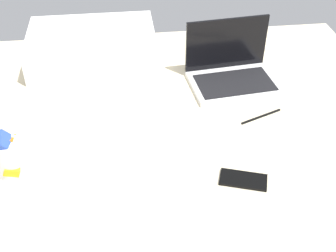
% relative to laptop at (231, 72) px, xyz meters
% --- Properties ---
extents(bed_mattress, '(1.80, 1.40, 0.18)m').
position_rel_laptop_xyz_m(bed_mattress, '(-0.31, -0.24, -0.13)').
color(bed_mattress, beige).
rests_on(bed_mattress, ground).
extents(laptop, '(0.35, 0.26, 0.23)m').
position_rel_laptop_xyz_m(laptop, '(0.00, 0.00, 0.00)').
color(laptop, silver).
rests_on(laptop, bed_mattress).
extents(snack_cup, '(0.09, 0.10, 0.15)m').
position_rel_laptop_xyz_m(snack_cup, '(-0.78, -0.41, 0.02)').
color(snack_cup, silver).
rests_on(snack_cup, bed_mattress).
extents(cell_phone, '(0.15, 0.11, 0.01)m').
position_rel_laptop_xyz_m(cell_phone, '(-0.09, -0.54, -0.04)').
color(cell_phone, black).
rests_on(cell_phone, bed_mattress).
extents(pillow, '(0.52, 0.36, 0.13)m').
position_rel_laptop_xyz_m(pillow, '(-0.54, 0.24, 0.02)').
color(pillow, white).
rests_on(pillow, bed_mattress).
extents(charger_cable, '(0.16, 0.07, 0.01)m').
position_rel_laptop_xyz_m(charger_cable, '(0.05, -0.25, -0.04)').
color(charger_cable, black).
rests_on(charger_cable, bed_mattress).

